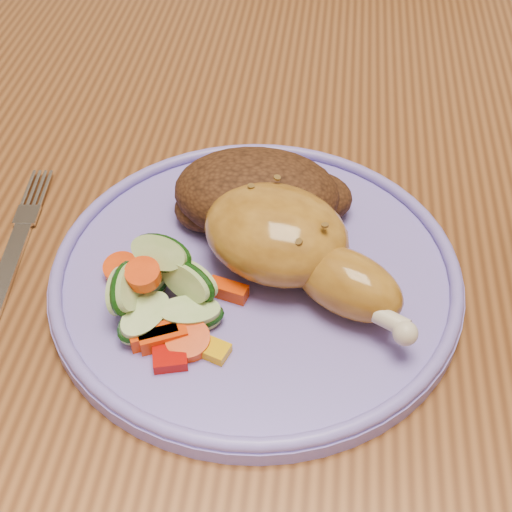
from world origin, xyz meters
name	(u,v)px	position (x,y,z in m)	size (l,w,h in m)	color
dining_table	(353,298)	(0.00, 0.00, 0.67)	(0.90, 1.40, 0.75)	brown
chair_far	(351,89)	(0.00, 0.63, 0.49)	(0.42, 0.42, 0.91)	#4C2D16
plate	(256,276)	(-0.08, -0.07, 0.76)	(0.31, 0.31, 0.01)	#7867CB
plate_rim	(256,266)	(-0.08, -0.07, 0.77)	(0.30, 0.30, 0.01)	#7867CB
chicken_leg	(293,245)	(-0.05, -0.06, 0.79)	(0.17, 0.15, 0.06)	#AE7424
rice_pilaf	(260,195)	(-0.08, -0.01, 0.78)	(0.14, 0.09, 0.06)	#402110
vegetable_pile	(160,295)	(-0.14, -0.11, 0.78)	(0.11, 0.11, 0.05)	#A50A05
fork	(13,254)	(-0.27, -0.06, 0.75)	(0.03, 0.17, 0.00)	silver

